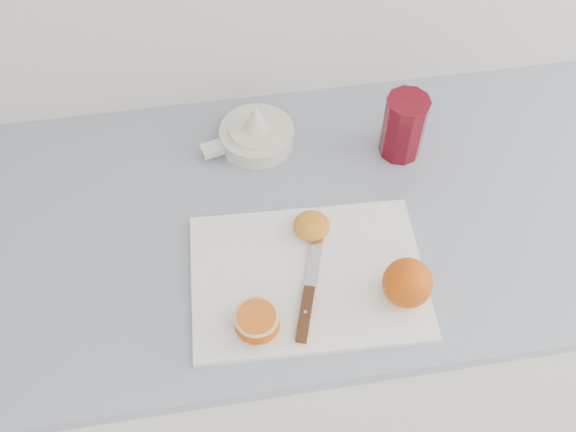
{
  "coord_description": "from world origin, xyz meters",
  "views": [
    {
      "loc": [
        -0.25,
        1.04,
        1.81
      ],
      "look_at": [
        -0.15,
        1.64,
        0.96
      ],
      "focal_mm": 40.0,
      "sensor_mm": 36.0,
      "label": 1
    }
  ],
  "objects_px": {
    "cutting_board": "(308,277)",
    "half_orange": "(257,322)",
    "counter": "(332,318)",
    "citrus_juicer": "(256,133)",
    "red_tumbler": "(403,128)"
  },
  "relations": [
    {
      "from": "counter",
      "to": "cutting_board",
      "type": "distance_m",
      "value": 0.48
    },
    {
      "from": "cutting_board",
      "to": "red_tumbler",
      "type": "relative_size",
      "value": 2.92
    },
    {
      "from": "half_orange",
      "to": "citrus_juicer",
      "type": "bearing_deg",
      "value": 82.94
    },
    {
      "from": "cutting_board",
      "to": "red_tumbler",
      "type": "height_order",
      "value": "red_tumbler"
    },
    {
      "from": "cutting_board",
      "to": "citrus_juicer",
      "type": "distance_m",
      "value": 0.32
    },
    {
      "from": "citrus_juicer",
      "to": "red_tumbler",
      "type": "distance_m",
      "value": 0.28
    },
    {
      "from": "citrus_juicer",
      "to": "cutting_board",
      "type": "bearing_deg",
      "value": -81.82
    },
    {
      "from": "half_orange",
      "to": "citrus_juicer",
      "type": "height_order",
      "value": "citrus_juicer"
    },
    {
      "from": "counter",
      "to": "cutting_board",
      "type": "bearing_deg",
      "value": -124.19
    },
    {
      "from": "citrus_juicer",
      "to": "counter",
      "type": "bearing_deg",
      "value": -51.04
    },
    {
      "from": "counter",
      "to": "red_tumbler",
      "type": "distance_m",
      "value": 0.53
    },
    {
      "from": "counter",
      "to": "citrus_juicer",
      "type": "height_order",
      "value": "citrus_juicer"
    },
    {
      "from": "counter",
      "to": "half_orange",
      "type": "height_order",
      "value": "half_orange"
    },
    {
      "from": "half_orange",
      "to": "cutting_board",
      "type": "bearing_deg",
      "value": 41.32
    },
    {
      "from": "cutting_board",
      "to": "half_orange",
      "type": "height_order",
      "value": "half_orange"
    }
  ]
}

